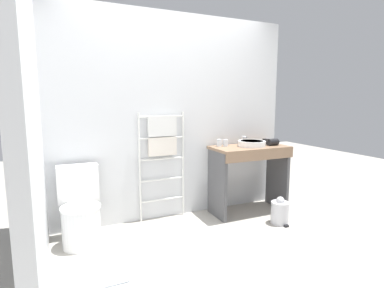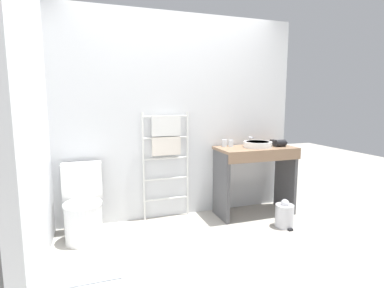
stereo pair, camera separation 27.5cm
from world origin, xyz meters
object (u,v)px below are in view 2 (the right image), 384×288
at_px(sink_basin, 258,144).
at_px(toilet, 83,209).
at_px(trash_bin, 284,215).
at_px(cup_near_edge, 231,143).
at_px(hair_dryer, 280,143).
at_px(cup_near_wall, 224,143).
at_px(towel_radiator, 166,144).

bearing_deg(sink_basin, toilet, -179.36).
height_order(sink_basin, trash_bin, sink_basin).
distance_m(toilet, sink_basin, 2.14).
bearing_deg(toilet, cup_near_edge, 5.03).
distance_m(hair_dryer, trash_bin, 0.90).
distance_m(cup_near_wall, cup_near_edge, 0.08).
bearing_deg(hair_dryer, sink_basin, 174.07).
bearing_deg(toilet, towel_radiator, 15.13).
xyz_separation_m(cup_near_wall, cup_near_edge, (0.08, -0.03, -0.00)).
height_order(hair_dryer, trash_bin, hair_dryer).
height_order(toilet, cup_near_wall, cup_near_wall).
xyz_separation_m(sink_basin, trash_bin, (0.10, -0.46, -0.76)).
xyz_separation_m(towel_radiator, cup_near_edge, (0.80, -0.10, -0.02)).
distance_m(towel_radiator, sink_basin, 1.13).
relative_size(toilet, hair_dryer, 4.09).
xyz_separation_m(cup_near_wall, hair_dryer, (0.68, -0.20, -0.00)).
bearing_deg(towel_radiator, trash_bin, -30.03).
height_order(towel_radiator, hair_dryer, towel_radiator).
distance_m(sink_basin, trash_bin, 0.89).
height_order(cup_near_edge, trash_bin, cup_near_edge).
relative_size(sink_basin, cup_near_edge, 4.04).
bearing_deg(trash_bin, towel_radiator, 149.97).
distance_m(toilet, hair_dryer, 2.43).
xyz_separation_m(sink_basin, cup_near_edge, (-0.30, 0.13, 0.01)).
relative_size(toilet, cup_near_wall, 8.71).
distance_m(sink_basin, hair_dryer, 0.30).
relative_size(cup_near_edge, hair_dryer, 0.45).
bearing_deg(cup_near_wall, sink_basin, -23.59).
bearing_deg(trash_bin, hair_dryer, 64.84).
bearing_deg(sink_basin, trash_bin, -77.84).
relative_size(towel_radiator, cup_near_wall, 14.45).
height_order(sink_basin, hair_dryer, hair_dryer).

